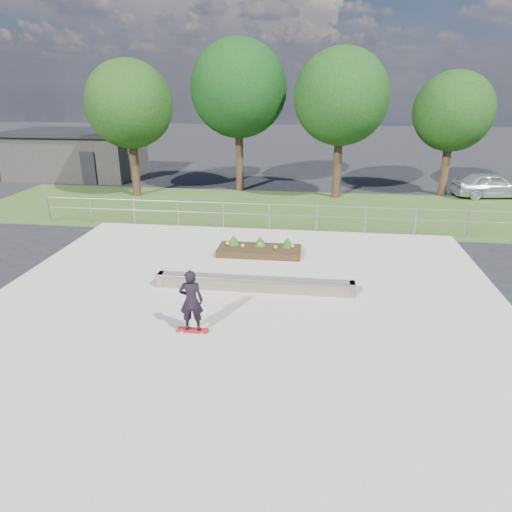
% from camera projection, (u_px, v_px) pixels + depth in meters
% --- Properties ---
extents(ground, '(120.00, 120.00, 0.00)m').
position_uv_depth(ground, '(242.00, 312.00, 12.60)').
color(ground, black).
rests_on(ground, ground).
extents(grass_verge, '(30.00, 8.00, 0.02)m').
position_uv_depth(grass_verge, '(276.00, 209.00, 22.79)').
color(grass_verge, '#324C1E').
rests_on(grass_verge, ground).
extents(concrete_slab, '(15.00, 15.00, 0.06)m').
position_uv_depth(concrete_slab, '(242.00, 311.00, 12.59)').
color(concrete_slab, '#AEA89A').
rests_on(concrete_slab, ground).
extents(fence, '(20.06, 0.06, 1.20)m').
position_uv_depth(fence, '(270.00, 213.00, 19.28)').
color(fence, gray).
rests_on(fence, ground).
extents(building, '(8.40, 5.40, 3.00)m').
position_uv_depth(building, '(77.00, 153.00, 30.42)').
color(building, '#2A2826').
rests_on(building, ground).
extents(tree_far_left, '(4.55, 4.55, 7.15)m').
position_uv_depth(tree_far_left, '(129.00, 105.00, 23.88)').
color(tree_far_left, '#2F1E13').
rests_on(tree_far_left, ground).
extents(tree_mid_left, '(5.25, 5.25, 8.25)m').
position_uv_depth(tree_mid_left, '(239.00, 89.00, 24.81)').
color(tree_mid_left, '#301D13').
rests_on(tree_mid_left, ground).
extents(tree_mid_right, '(4.90, 4.90, 7.70)m').
position_uv_depth(tree_mid_right, '(341.00, 97.00, 23.35)').
color(tree_mid_right, black).
rests_on(tree_mid_right, ground).
extents(tree_far_right, '(4.20, 4.20, 6.60)m').
position_uv_depth(tree_far_right, '(453.00, 112.00, 24.29)').
color(tree_far_right, '#312013').
rests_on(tree_far_right, ground).
extents(grind_ledge, '(6.00, 0.44, 0.43)m').
position_uv_depth(grind_ledge, '(254.00, 284.00, 13.72)').
color(grind_ledge, brown).
rests_on(grind_ledge, concrete_slab).
extents(planter_bed, '(3.00, 1.20, 0.61)m').
position_uv_depth(planter_bed, '(260.00, 249.00, 16.66)').
color(planter_bed, black).
rests_on(planter_bed, concrete_slab).
extents(skateboarder, '(0.80, 0.45, 1.69)m').
position_uv_depth(skateboarder, '(191.00, 301.00, 11.15)').
color(skateboarder, white).
rests_on(skateboarder, concrete_slab).
extents(parked_car, '(4.22, 2.22, 1.37)m').
position_uv_depth(parked_car, '(490.00, 185.00, 24.95)').
color(parked_car, '#B5BBC0').
rests_on(parked_car, ground).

